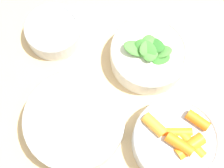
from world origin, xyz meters
TOP-DOWN VIEW (x-y plane):
  - ground_plane at (0.00, 0.00)m, footprint 10.00×10.00m
  - dining_table at (0.00, 0.00)m, footprint 1.10×0.77m
  - bowl_carrots at (-0.07, 0.13)m, footprint 0.16×0.16m
  - bowl_greens at (-0.02, -0.05)m, footprint 0.16×0.16m
  - bowl_beans_hotdog at (0.11, 0.10)m, footprint 0.19×0.19m
  - bowl_cookies at (0.18, -0.09)m, footprint 0.12×0.12m

SIDE VIEW (x-z plane):
  - ground_plane at x=0.00m, z-range 0.00..0.00m
  - dining_table at x=0.00m, z-range 0.25..1.00m
  - bowl_cookies at x=0.18m, z-range 0.75..0.80m
  - bowl_beans_hotdog at x=0.11m, z-range 0.75..0.81m
  - bowl_carrots at x=-0.07m, z-range 0.75..0.81m
  - bowl_greens at x=-0.02m, z-range 0.74..0.82m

